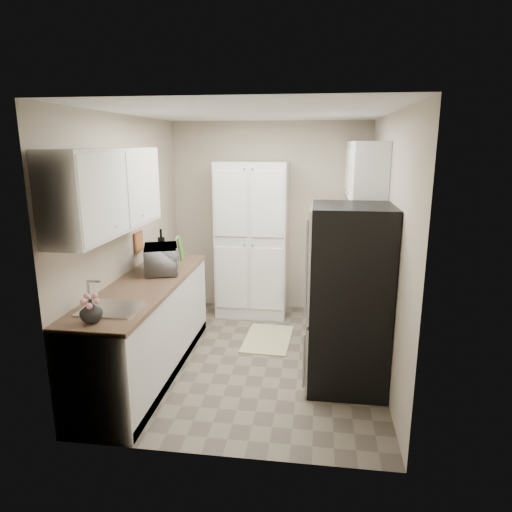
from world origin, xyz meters
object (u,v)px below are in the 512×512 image
at_px(wine_bottle, 161,245).
at_px(electric_range, 346,307).
at_px(microwave, 161,259).
at_px(refrigerator, 349,298).
at_px(pantry_cabinet, 252,240).
at_px(toaster_oven, 341,241).

bearing_deg(wine_bottle, electric_range, -3.39).
relative_size(microwave, wine_bottle, 1.55).
bearing_deg(electric_range, refrigerator, -92.48).
bearing_deg(microwave, electric_range, -96.97).
height_order(pantry_cabinet, wine_bottle, pantry_cabinet).
bearing_deg(refrigerator, wine_bottle, 156.02).
relative_size(pantry_cabinet, wine_bottle, 6.31).
bearing_deg(pantry_cabinet, wine_bottle, -139.60).
relative_size(electric_range, refrigerator, 0.66).
bearing_deg(refrigerator, toaster_oven, 90.28).
bearing_deg(wine_bottle, microwave, -71.15).
xyz_separation_m(pantry_cabinet, electric_range, (1.17, -0.93, -0.52)).
bearing_deg(microwave, refrigerator, -120.60).
distance_m(microwave, toaster_oven, 2.26).
bearing_deg(toaster_oven, pantry_cabinet, -170.95).
distance_m(pantry_cabinet, microwave, 1.54).
height_order(refrigerator, toaster_oven, refrigerator).
bearing_deg(microwave, wine_bottle, -0.37).
bearing_deg(pantry_cabinet, refrigerator, -56.54).
xyz_separation_m(refrigerator, microwave, (-1.89, 0.38, 0.21)).
height_order(refrigerator, microwave, refrigerator).
bearing_deg(wine_bottle, toaster_oven, 18.64).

